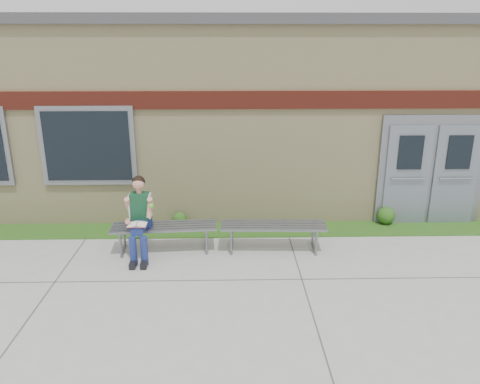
{
  "coord_description": "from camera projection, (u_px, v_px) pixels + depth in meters",
  "views": [
    {
      "loc": [
        -0.17,
        -6.28,
        3.71
      ],
      "look_at": [
        0.02,
        1.7,
        1.12
      ],
      "focal_mm": 35.0,
      "sensor_mm": 36.0,
      "label": 1
    }
  ],
  "objects": [
    {
      "name": "bench_right",
      "position": [
        273.0,
        230.0,
        8.6
      ],
      "size": [
        1.94,
        0.6,
        0.5
      ],
      "rotation": [
        0.0,
        0.0,
        -0.03
      ],
      "color": "slate",
      "rests_on": "ground"
    },
    {
      "name": "school_building",
      "position": [
        236.0,
        105.0,
        12.16
      ],
      "size": [
        16.2,
        6.22,
        4.2
      ],
      "color": "beige",
      "rests_on": "ground"
    },
    {
      "name": "ground",
      "position": [
        241.0,
        296.0,
        7.12
      ],
      "size": [
        80.0,
        80.0,
        0.0
      ],
      "primitive_type": "plane",
      "color": "#9E9E99",
      "rests_on": "ground"
    },
    {
      "name": "shrub_east",
      "position": [
        386.0,
        215.0,
        9.84
      ],
      "size": [
        0.37,
        0.37,
        0.37
      ],
      "primitive_type": "sphere",
      "color": "#234C14",
      "rests_on": "grass_strip"
    },
    {
      "name": "shrub_mid",
      "position": [
        180.0,
        219.0,
        9.75
      ],
      "size": [
        0.29,
        0.29,
        0.29
      ],
      "primitive_type": "sphere",
      "color": "#234C14",
      "rests_on": "grass_strip"
    },
    {
      "name": "grass_strip",
      "position": [
        238.0,
        230.0,
        9.59
      ],
      "size": [
        16.0,
        0.8,
        0.02
      ],
      "primitive_type": "cube",
      "color": "#234C14",
      "rests_on": "ground"
    },
    {
      "name": "girl",
      "position": [
        140.0,
        216.0,
        8.22
      ],
      "size": [
        0.52,
        0.86,
        1.46
      ],
      "rotation": [
        0.0,
        0.0,
        0.01
      ],
      "color": "navy",
      "rests_on": "ground"
    },
    {
      "name": "bench_left",
      "position": [
        164.0,
        231.0,
        8.56
      ],
      "size": [
        1.94,
        0.65,
        0.5
      ],
      "rotation": [
        0.0,
        0.0,
        0.07
      ],
      "color": "slate",
      "rests_on": "ground"
    }
  ]
}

